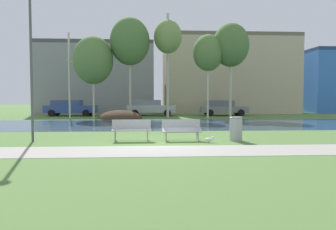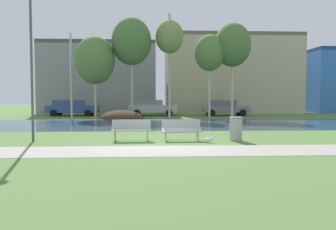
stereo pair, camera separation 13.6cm
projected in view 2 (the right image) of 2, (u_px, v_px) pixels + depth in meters
ground_plane at (155, 123)px, 22.86m from camera, size 120.00×120.00×0.00m
paved_path_strip at (158, 151)px, 11.12m from camera, size 60.00×2.27×0.01m
river_band at (155, 124)px, 22.00m from camera, size 80.00×8.78×0.01m
soil_mound at (122, 119)px, 27.64m from camera, size 3.65×3.20×1.46m
bench_left at (131, 129)px, 13.68m from camera, size 1.62×0.62×0.87m
bench_right at (181, 129)px, 13.78m from camera, size 1.62×0.61×0.87m
trash_bin at (236, 128)px, 13.71m from camera, size 0.54×0.54×0.98m
seagull at (209, 139)px, 13.16m from camera, size 0.39×0.14×0.24m
streetlamp at (31, 41)px, 13.38m from camera, size 0.32×0.32×6.19m
birch_far_left at (71, 75)px, 27.88m from camera, size 1.35×2.15×7.13m
birch_left at (95, 60)px, 28.23m from camera, size 3.36×3.36×6.93m
birch_center_left at (132, 42)px, 28.59m from camera, size 3.39×3.39×8.59m
birch_center at (169, 37)px, 28.93m from camera, size 2.42×2.42×9.01m
birch_center_right at (210, 53)px, 28.53m from camera, size 2.59×2.59×7.16m
birch_right at (233, 45)px, 28.71m from camera, size 3.12×3.12×8.15m
parked_van_nearest_blue at (72, 108)px, 31.94m from camera, size 4.80×2.14×1.51m
parked_sedan_second_silver at (152, 107)px, 32.19m from camera, size 4.62×2.17×1.53m
parked_hatch_third_grey at (225, 108)px, 32.30m from camera, size 4.48×1.98×1.48m
building_grey_warehouse at (101, 79)px, 39.00m from camera, size 12.58×7.71×7.86m
building_beige_block at (228, 76)px, 39.44m from camera, size 14.68×8.75×8.69m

